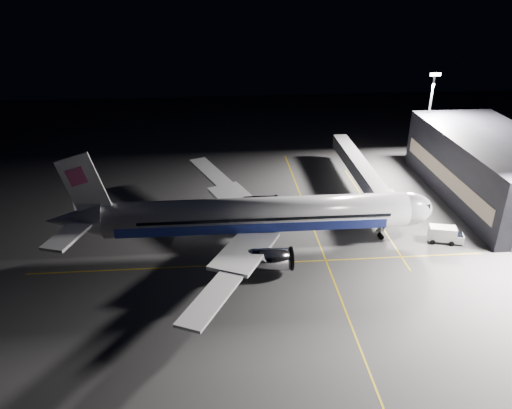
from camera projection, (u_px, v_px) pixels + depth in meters
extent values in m
plane|color=#4C4C4F|center=(258.00, 244.00, 81.53)|extent=(200.00, 200.00, 0.00)
cube|color=gold|center=(318.00, 241.00, 82.28)|extent=(0.25, 80.00, 0.01)
cube|color=gold|center=(261.00, 263.00, 76.16)|extent=(70.00, 0.25, 0.01)
cube|color=gold|center=(372.00, 211.00, 92.14)|extent=(0.25, 40.00, 0.01)
cylinder|color=silver|center=(258.00, 215.00, 79.21)|extent=(48.00, 5.60, 5.60)
ellipsoid|color=silver|center=(405.00, 209.00, 81.01)|extent=(8.96, 5.60, 5.60)
cube|color=black|center=(420.00, 203.00, 80.75)|extent=(2.20, 3.40, 0.90)
cone|color=silver|center=(74.00, 220.00, 76.93)|extent=(9.00, 5.49, 5.49)
cube|color=#22319C|center=(250.00, 212.00, 82.01)|extent=(42.24, 0.25, 1.50)
cube|color=#22319C|center=(253.00, 228.00, 77.04)|extent=(42.24, 0.25, 1.50)
cube|color=silver|center=(240.00, 203.00, 86.88)|extent=(11.36, 15.23, 1.53)
cube|color=silver|center=(246.00, 250.00, 72.56)|extent=(11.36, 15.23, 1.53)
cube|color=silver|center=(211.00, 172.00, 97.32)|extent=(8.57, 13.22, 1.31)
cube|color=silver|center=(211.00, 299.00, 60.60)|extent=(8.57, 13.22, 1.31)
cube|color=silver|center=(85.00, 204.00, 81.49)|extent=(6.20, 9.67, 0.45)
cube|color=silver|center=(69.00, 235.00, 72.18)|extent=(6.20, 9.67, 0.45)
cube|color=white|center=(84.00, 185.00, 74.51)|extent=(7.53, 0.40, 10.28)
cube|color=#E34D8A|center=(77.00, 176.00, 73.84)|extent=(3.22, 0.55, 3.22)
cylinder|color=#B7B7BF|center=(260.00, 205.00, 88.56)|extent=(5.60, 3.40, 3.40)
cylinder|color=#B7B7BF|center=(272.00, 259.00, 72.44)|extent=(5.60, 3.40, 3.40)
cylinder|color=#9999A0|center=(381.00, 232.00, 82.53)|extent=(0.26, 0.26, 2.50)
cylinder|color=black|center=(381.00, 236.00, 82.88)|extent=(0.90, 0.70, 0.90)
cylinder|color=#9999A0|center=(238.00, 225.00, 84.61)|extent=(0.26, 0.26, 2.50)
cylinder|color=#9999A0|center=(241.00, 251.00, 76.91)|extent=(0.26, 0.26, 2.50)
cylinder|color=black|center=(238.00, 229.00, 84.91)|extent=(1.10, 1.60, 1.10)
cylinder|color=black|center=(241.00, 255.00, 77.21)|extent=(1.10, 1.60, 1.10)
cube|color=black|center=(492.00, 169.00, 94.90)|extent=(18.00, 40.00, 12.00)
cube|color=brown|center=(445.00, 175.00, 94.66)|extent=(0.15, 36.00, 3.00)
cube|color=#B2B2B7|center=(359.00, 168.00, 99.12)|extent=(3.00, 33.90, 2.80)
cube|color=#B2B2B7|center=(384.00, 202.00, 84.93)|extent=(3.60, 3.20, 3.40)
cylinder|color=#9999A0|center=(382.00, 218.00, 86.27)|extent=(0.70, 0.70, 3.10)
cylinder|color=black|center=(383.00, 227.00, 85.99)|extent=(0.70, 0.30, 0.70)
cylinder|color=black|center=(380.00, 222.00, 87.60)|extent=(0.70, 0.30, 0.70)
cylinder|color=#59595E|center=(428.00, 122.00, 108.81)|extent=(0.44, 0.44, 20.00)
cube|color=#59595E|center=(435.00, 74.00, 104.29)|extent=(2.40, 0.50, 0.80)
cube|color=white|center=(436.00, 74.00, 103.98)|extent=(2.20, 0.15, 0.60)
cube|color=silver|center=(442.00, 233.00, 81.29)|extent=(4.60, 3.10, 2.31)
cube|color=silver|center=(458.00, 238.00, 81.17)|extent=(2.13, 2.36, 1.26)
cube|color=black|center=(458.00, 235.00, 80.94)|extent=(1.67, 2.05, 0.53)
cylinder|color=black|center=(449.00, 237.00, 82.57)|extent=(0.88, 0.47, 0.84)
cylinder|color=black|center=(451.00, 244.00, 80.61)|extent=(0.88, 0.47, 0.84)
cylinder|color=black|center=(431.00, 236.00, 83.02)|extent=(0.88, 0.47, 0.84)
cylinder|color=black|center=(433.00, 242.00, 81.07)|extent=(0.88, 0.47, 0.84)
cube|color=black|center=(184.00, 207.00, 91.87)|extent=(3.03, 2.36, 1.22)
cube|color=black|center=(184.00, 203.00, 91.53)|extent=(1.38, 1.38, 0.67)
sphere|color=#FFF2CC|center=(182.00, 209.00, 90.97)|extent=(0.29, 0.29, 0.29)
sphere|color=#FFF2CC|center=(188.00, 208.00, 91.33)|extent=(0.29, 0.29, 0.29)
cylinder|color=black|center=(188.00, 206.00, 93.21)|extent=(0.71, 0.43, 0.67)
cylinder|color=black|center=(191.00, 210.00, 91.63)|extent=(0.71, 0.43, 0.67)
cylinder|color=black|center=(178.00, 208.00, 92.55)|extent=(0.71, 0.43, 0.67)
cylinder|color=black|center=(180.00, 212.00, 90.97)|extent=(0.71, 0.43, 0.67)
cone|color=#E84A09|center=(266.00, 230.00, 85.10)|extent=(0.45, 0.45, 0.67)
cone|color=#E84A09|center=(235.00, 222.00, 87.64)|extent=(0.39, 0.39, 0.58)
cone|color=#E84A09|center=(209.00, 228.00, 85.80)|extent=(0.38, 0.38, 0.57)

